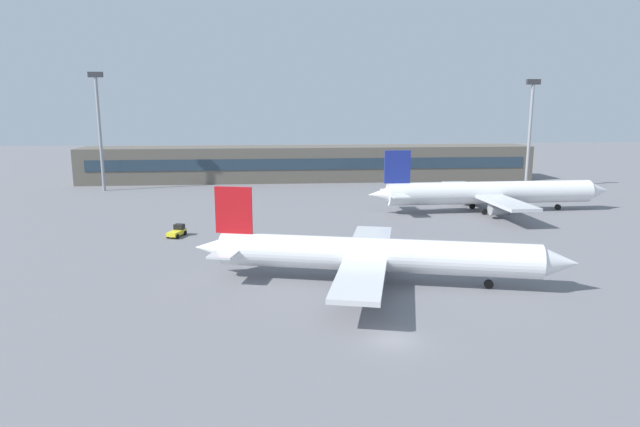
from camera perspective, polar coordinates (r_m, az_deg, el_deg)
ground_plane at (r=84.57m, az=1.75°, el=-1.96°), size 400.00×400.00×0.00m
terminal_building at (r=143.50m, az=-1.12°, el=5.29°), size 116.98×12.13×9.00m
airplane_near at (r=60.04m, az=6.07°, el=-4.39°), size 41.49×29.43×10.41m
airplane_mid at (r=105.48m, az=17.63°, el=2.09°), size 46.71×32.50×11.54m
baggage_tug_yellow at (r=84.36m, az=-14.79°, el=-1.81°), size 2.71×3.89×1.75m
floodlight_tower_west at (r=136.46m, az=21.25°, el=8.54°), size 3.20×0.80×25.41m
floodlight_tower_east at (r=134.63m, az=-22.23°, el=8.77°), size 3.20×0.80×26.89m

